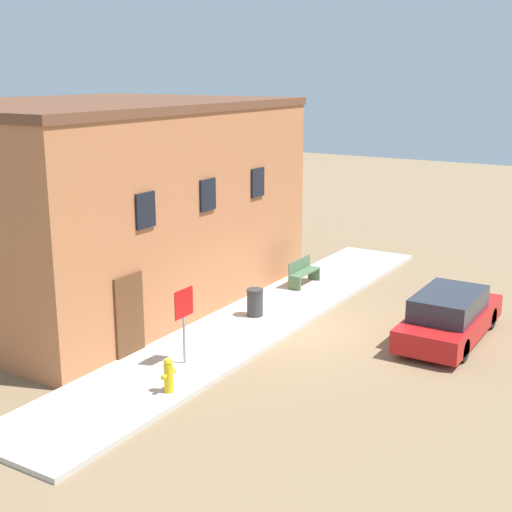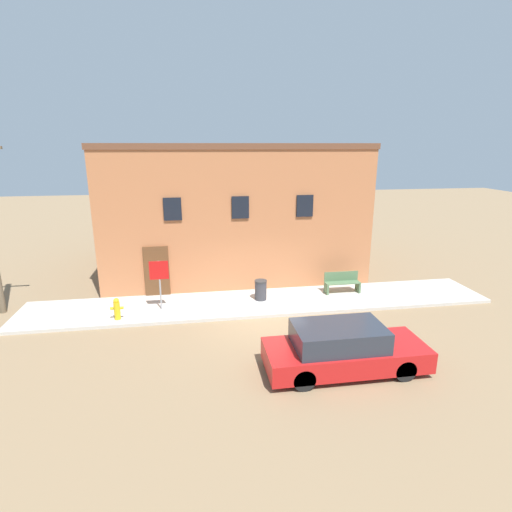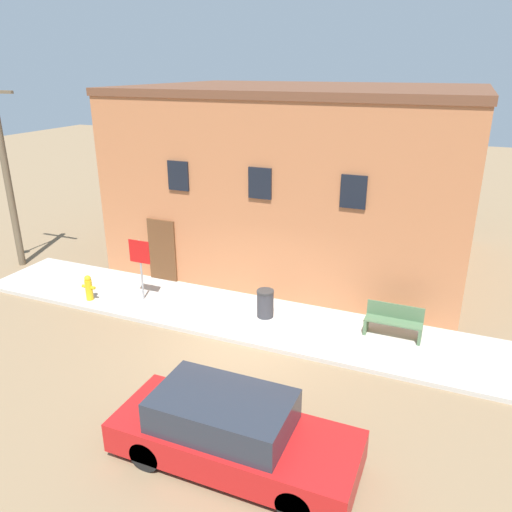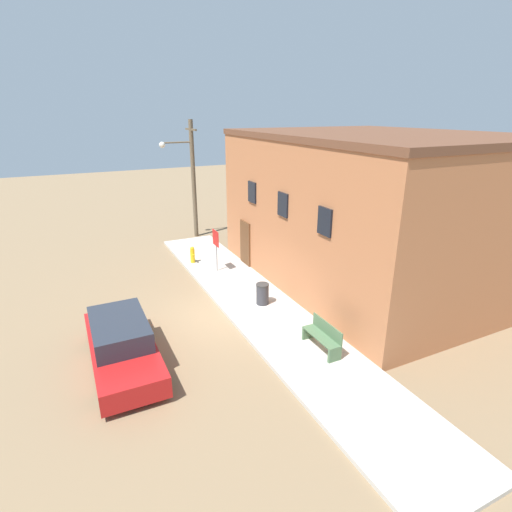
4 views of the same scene
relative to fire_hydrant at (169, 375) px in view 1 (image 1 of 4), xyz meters
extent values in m
plane|color=#846B4C|center=(5.33, -0.48, -0.53)|extent=(80.00, 80.00, 0.00)
cube|color=#BCB7AD|center=(5.33, 0.88, -0.46)|extent=(18.34, 2.72, 0.13)
cube|color=#B26B42|center=(4.71, 6.61, 2.45)|extent=(11.54, 8.73, 5.96)
cube|color=brown|center=(4.71, 6.61, 5.55)|extent=(11.64, 8.83, 0.24)
cube|color=black|center=(2.02, 2.21, 3.17)|extent=(0.70, 0.08, 0.90)
cube|color=black|center=(4.71, 2.21, 3.17)|extent=(0.70, 0.08, 0.90)
cube|color=black|center=(7.41, 2.21, 3.17)|extent=(0.70, 0.08, 0.90)
cube|color=brown|center=(1.25, 2.21, 0.57)|extent=(1.00, 0.08, 2.20)
cylinder|color=gold|center=(0.00, 0.00, -0.08)|extent=(0.22, 0.22, 0.65)
sphere|color=gold|center=(0.00, 0.00, 0.30)|extent=(0.20, 0.20, 0.20)
cylinder|color=gold|center=(-0.17, 0.00, 0.02)|extent=(0.12, 0.10, 0.10)
cylinder|color=gold|center=(0.17, 0.00, 0.02)|extent=(0.12, 0.10, 0.10)
cylinder|color=gray|center=(1.48, 0.68, 0.55)|extent=(0.06, 0.06, 1.90)
cube|color=red|center=(1.48, 0.66, 1.15)|extent=(0.70, 0.02, 0.70)
cube|color=#4C6B47|center=(8.18, 1.27, -0.19)|extent=(0.08, 0.44, 0.43)
cube|color=#4C6B47|center=(9.58, 1.27, -0.19)|extent=(0.08, 0.44, 0.43)
cube|color=#4C6B47|center=(8.88, 1.27, 0.05)|extent=(1.47, 0.44, 0.04)
cube|color=#4C6B47|center=(8.88, 1.47, 0.27)|extent=(1.47, 0.04, 0.40)
cylinder|color=#333338|center=(5.36, 1.05, -0.03)|extent=(0.47, 0.47, 0.75)
cylinder|color=#2D2D2D|center=(5.36, 1.05, 0.38)|extent=(0.49, 0.49, 0.06)
cylinder|color=black|center=(8.26, -3.48, -0.23)|extent=(0.60, 0.20, 0.60)
cylinder|color=black|center=(8.26, -5.01, -0.23)|extent=(0.60, 0.20, 0.60)
cylinder|color=black|center=(5.46, -3.48, -0.23)|extent=(0.60, 0.20, 0.60)
cylinder|color=black|center=(5.46, -5.01, -0.23)|extent=(0.60, 0.20, 0.60)
cube|color=red|center=(6.86, -4.25, -0.06)|extent=(4.51, 1.72, 0.60)
cube|color=#282D38|center=(6.63, -4.25, 0.54)|extent=(2.48, 1.51, 0.60)
camera|label=1|loc=(-11.45, -9.31, 6.54)|focal=50.00mm
camera|label=2|loc=(2.81, -13.74, 5.62)|focal=28.00mm
camera|label=3|loc=(10.01, -10.78, 6.31)|focal=35.00mm
camera|label=4|loc=(17.47, -5.10, 6.48)|focal=28.00mm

